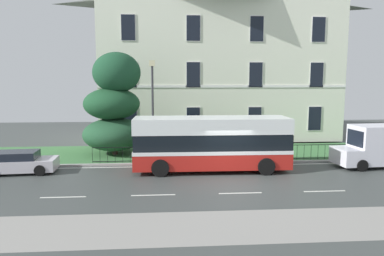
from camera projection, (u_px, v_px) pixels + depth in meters
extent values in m
cube|color=#3E4342|center=(233.00, 183.00, 18.29)|extent=(60.00, 56.00, 0.06)
cube|color=silver|center=(222.00, 165.00, 21.89)|extent=(54.00, 0.14, 0.01)
cube|color=silver|center=(63.00, 197.00, 15.93)|extent=(2.00, 0.12, 0.01)
cube|color=silver|center=(153.00, 195.00, 16.22)|extent=(2.00, 0.12, 0.01)
cube|color=silver|center=(240.00, 193.00, 16.50)|extent=(2.00, 0.12, 0.01)
cube|color=silver|center=(324.00, 191.00, 16.79)|extent=(2.00, 0.12, 0.01)
cube|color=#9E9E99|center=(221.00, 163.00, 22.35)|extent=(57.00, 0.24, 0.12)
cube|color=#3E723F|center=(214.00, 153.00, 25.46)|extent=(57.00, 6.04, 0.12)
cube|color=gray|center=(262.00, 225.00, 12.85)|extent=(57.00, 3.00, 0.01)
cube|color=silver|center=(217.00, 72.00, 32.53)|extent=(19.98, 8.48, 11.55)
cube|color=white|center=(225.00, 86.00, 28.46)|extent=(19.98, 0.06, 0.20)
cube|color=#2D333D|center=(224.00, 130.00, 28.91)|extent=(1.10, 0.06, 2.20)
cube|color=white|center=(130.00, 120.00, 28.26)|extent=(1.15, 0.04, 2.02)
cube|color=black|center=(130.00, 120.00, 28.24)|extent=(1.05, 0.03, 1.92)
cube|color=white|center=(193.00, 119.00, 28.62)|extent=(1.15, 0.04, 2.02)
cube|color=black|center=(193.00, 119.00, 28.60)|extent=(1.05, 0.03, 1.92)
cube|color=white|center=(255.00, 119.00, 28.98)|extent=(1.15, 0.04, 2.02)
cube|color=black|center=(255.00, 119.00, 28.96)|extent=(1.05, 0.03, 1.92)
cube|color=white|center=(315.00, 118.00, 29.34)|extent=(1.15, 0.04, 2.02)
cube|color=black|center=(315.00, 118.00, 29.32)|extent=(1.05, 0.03, 1.92)
cube|color=white|center=(129.00, 74.00, 27.79)|extent=(1.15, 0.04, 2.02)
cube|color=black|center=(129.00, 74.00, 27.77)|extent=(1.05, 0.03, 1.92)
cube|color=white|center=(193.00, 75.00, 28.15)|extent=(1.15, 0.04, 2.02)
cube|color=black|center=(193.00, 75.00, 28.13)|extent=(1.05, 0.03, 1.92)
cube|color=white|center=(256.00, 75.00, 28.51)|extent=(1.15, 0.04, 2.02)
cube|color=black|center=(256.00, 75.00, 28.49)|extent=(1.05, 0.03, 1.92)
cube|color=white|center=(317.00, 75.00, 28.87)|extent=(1.15, 0.04, 2.02)
cube|color=black|center=(317.00, 75.00, 28.85)|extent=(1.05, 0.03, 1.92)
cube|color=white|center=(128.00, 27.00, 27.32)|extent=(1.15, 0.04, 2.02)
cube|color=black|center=(128.00, 27.00, 27.31)|extent=(1.05, 0.03, 1.92)
cube|color=white|center=(193.00, 28.00, 27.69)|extent=(1.15, 0.04, 2.02)
cube|color=black|center=(193.00, 28.00, 27.67)|extent=(1.05, 0.03, 1.92)
cube|color=white|center=(257.00, 29.00, 28.05)|extent=(1.15, 0.04, 2.02)
cube|color=black|center=(257.00, 29.00, 28.03)|extent=(1.05, 0.03, 1.92)
cube|color=white|center=(319.00, 29.00, 28.41)|extent=(1.15, 0.04, 2.02)
cube|color=black|center=(319.00, 29.00, 28.39)|extent=(1.05, 0.03, 1.92)
cube|color=black|center=(240.00, 146.00, 22.59)|extent=(18.42, 0.04, 0.04)
cube|color=black|center=(240.00, 159.00, 22.70)|extent=(18.42, 0.04, 0.04)
cylinder|color=black|center=(92.00, 155.00, 21.99)|extent=(0.02, 0.02, 0.95)
cylinder|color=black|center=(100.00, 155.00, 22.02)|extent=(0.02, 0.02, 0.95)
cylinder|color=black|center=(108.00, 155.00, 22.05)|extent=(0.02, 0.02, 0.95)
cylinder|color=black|center=(115.00, 155.00, 22.08)|extent=(0.02, 0.02, 0.95)
cylinder|color=black|center=(123.00, 155.00, 22.12)|extent=(0.02, 0.02, 0.95)
cylinder|color=black|center=(130.00, 155.00, 22.15)|extent=(0.02, 0.02, 0.95)
cylinder|color=black|center=(138.00, 155.00, 22.18)|extent=(0.02, 0.02, 0.95)
cylinder|color=black|center=(145.00, 155.00, 22.22)|extent=(0.02, 0.02, 0.95)
cylinder|color=black|center=(153.00, 154.00, 22.25)|extent=(0.02, 0.02, 0.95)
cylinder|color=black|center=(160.00, 154.00, 22.28)|extent=(0.02, 0.02, 0.95)
cylinder|color=black|center=(167.00, 154.00, 22.32)|extent=(0.02, 0.02, 0.95)
cylinder|color=black|center=(175.00, 154.00, 22.35)|extent=(0.02, 0.02, 0.95)
cylinder|color=black|center=(182.00, 154.00, 22.38)|extent=(0.02, 0.02, 0.95)
cylinder|color=black|center=(190.00, 154.00, 22.42)|extent=(0.02, 0.02, 0.95)
cylinder|color=black|center=(197.00, 154.00, 22.45)|extent=(0.02, 0.02, 0.95)
cylinder|color=black|center=(204.00, 154.00, 22.48)|extent=(0.02, 0.02, 0.95)
cylinder|color=black|center=(211.00, 154.00, 22.52)|extent=(0.02, 0.02, 0.95)
cylinder|color=black|center=(219.00, 153.00, 22.55)|extent=(0.02, 0.02, 0.95)
cylinder|color=black|center=(226.00, 153.00, 22.58)|extent=(0.02, 0.02, 0.95)
cylinder|color=black|center=(233.00, 153.00, 22.62)|extent=(0.02, 0.02, 0.95)
cylinder|color=black|center=(240.00, 153.00, 22.65)|extent=(0.02, 0.02, 0.95)
cylinder|color=black|center=(247.00, 153.00, 22.68)|extent=(0.02, 0.02, 0.95)
cylinder|color=black|center=(255.00, 153.00, 22.72)|extent=(0.02, 0.02, 0.95)
cylinder|color=black|center=(262.00, 153.00, 22.75)|extent=(0.02, 0.02, 0.95)
cylinder|color=black|center=(269.00, 153.00, 22.78)|extent=(0.02, 0.02, 0.95)
cylinder|color=black|center=(276.00, 153.00, 22.82)|extent=(0.02, 0.02, 0.95)
cylinder|color=black|center=(283.00, 153.00, 22.85)|extent=(0.02, 0.02, 0.95)
cylinder|color=black|center=(290.00, 152.00, 22.88)|extent=(0.02, 0.02, 0.95)
cylinder|color=black|center=(297.00, 152.00, 22.92)|extent=(0.02, 0.02, 0.95)
cylinder|color=black|center=(304.00, 152.00, 22.95)|extent=(0.02, 0.02, 0.95)
cylinder|color=black|center=(311.00, 152.00, 22.98)|extent=(0.02, 0.02, 0.95)
cylinder|color=black|center=(318.00, 152.00, 23.02)|extent=(0.02, 0.02, 0.95)
cylinder|color=black|center=(325.00, 152.00, 23.05)|extent=(0.02, 0.02, 0.95)
cylinder|color=black|center=(332.00, 152.00, 23.08)|extent=(0.02, 0.02, 0.95)
cylinder|color=black|center=(339.00, 152.00, 23.12)|extent=(0.02, 0.02, 0.95)
cylinder|color=black|center=(346.00, 152.00, 23.15)|extent=(0.02, 0.02, 0.95)
cylinder|color=black|center=(353.00, 151.00, 23.18)|extent=(0.02, 0.02, 0.95)
cylinder|color=black|center=(359.00, 151.00, 23.21)|extent=(0.02, 0.02, 0.95)
cylinder|color=black|center=(366.00, 151.00, 23.25)|extent=(0.02, 0.02, 0.95)
cylinder|color=black|center=(373.00, 151.00, 23.28)|extent=(0.02, 0.02, 0.95)
cylinder|color=black|center=(380.00, 151.00, 23.31)|extent=(0.02, 0.02, 0.95)
cylinder|color=#423328|center=(115.00, 140.00, 24.55)|extent=(0.37, 0.37, 1.94)
ellipsoid|color=#224C2F|center=(114.00, 134.00, 24.69)|extent=(4.29, 4.29, 2.25)
ellipsoid|color=#1B4729|center=(112.00, 104.00, 24.39)|extent=(3.80, 3.80, 2.18)
ellipsoid|color=#1B462B|center=(117.00, 73.00, 24.10)|extent=(3.21, 3.21, 2.74)
cube|color=#B41F19|center=(211.00, 157.00, 20.61)|extent=(8.80, 2.61, 1.01)
cube|color=white|center=(211.00, 149.00, 20.55)|extent=(8.82, 2.64, 0.20)
cube|color=black|center=(211.00, 140.00, 20.48)|extent=(8.72, 2.57, 0.96)
cube|color=silver|center=(211.00, 125.00, 20.36)|extent=(8.80, 2.61, 0.85)
cube|color=black|center=(287.00, 140.00, 20.75)|extent=(0.09, 2.11, 0.88)
cube|color=black|center=(287.00, 125.00, 20.63)|extent=(0.08, 1.81, 0.54)
cylinder|color=silver|center=(282.00, 158.00, 21.71)|extent=(0.04, 0.20, 0.20)
cylinder|color=silver|center=(291.00, 164.00, 20.12)|extent=(0.04, 0.20, 0.20)
cylinder|color=black|center=(256.00, 157.00, 22.01)|extent=(0.96, 0.31, 0.96)
cylinder|color=black|center=(266.00, 166.00, 19.63)|extent=(0.96, 0.31, 0.96)
cylinder|color=black|center=(161.00, 158.00, 21.66)|extent=(0.96, 0.31, 0.96)
cylinder|color=black|center=(160.00, 168.00, 19.28)|extent=(0.96, 0.31, 0.96)
cube|color=white|center=(346.00, 156.00, 21.24)|extent=(1.23, 2.02, 0.96)
cube|color=black|center=(355.00, 138.00, 21.17)|extent=(0.17, 1.56, 0.93)
cylinder|color=black|center=(362.00, 166.00, 20.43)|extent=(0.69, 0.27, 0.68)
cylinder|color=black|center=(344.00, 159.00, 22.27)|extent=(0.69, 0.27, 0.68)
cube|color=silver|center=(20.00, 165.00, 20.06)|extent=(3.99, 1.97, 0.63)
cube|color=black|center=(15.00, 155.00, 19.96)|extent=(2.43, 1.66, 0.44)
cylinder|color=black|center=(47.00, 164.00, 21.06)|extent=(0.61, 0.22, 0.60)
cylinder|color=black|center=(40.00, 170.00, 19.47)|extent=(0.61, 0.22, 0.60)
cylinder|color=black|center=(2.00, 165.00, 20.70)|extent=(0.61, 0.22, 0.60)
cylinder|color=#333338|center=(153.00, 113.00, 23.03)|extent=(0.14, 0.14, 5.94)
cube|color=beige|center=(152.00, 63.00, 22.61)|extent=(0.36, 0.24, 0.36)
cylinder|color=#23472D|center=(220.00, 152.00, 23.03)|extent=(0.54, 0.54, 0.96)
ellipsoid|color=black|center=(220.00, 143.00, 22.95)|extent=(0.55, 0.55, 0.19)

